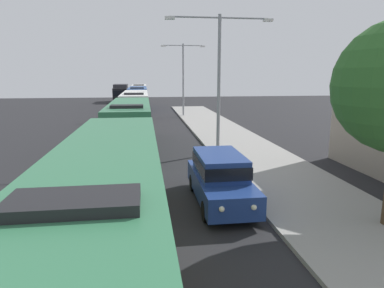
{
  "coord_description": "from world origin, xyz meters",
  "views": [
    {
      "loc": [
        -0.32,
        4.23,
        4.79
      ],
      "look_at": [
        1.83,
        19.79,
        1.58
      ],
      "focal_mm": 31.7,
      "sensor_mm": 36.0,
      "label": 1
    }
  ],
  "objects_px": {
    "bus_rear": "(139,93)",
    "bus_lead": "(108,203)",
    "white_suv": "(220,177)",
    "box_truck_oncoming": "(121,92)",
    "bus_fourth_in_line": "(138,97)",
    "bus_second_in_line": "(130,125)",
    "bus_middle": "(135,106)",
    "streetlamp_mid": "(219,69)",
    "streetlamp_far": "(183,73)"
  },
  "relations": [
    {
      "from": "bus_lead",
      "to": "bus_fourth_in_line",
      "type": "relative_size",
      "value": 1.03
    },
    {
      "from": "bus_lead",
      "to": "bus_second_in_line",
      "type": "distance_m",
      "value": 13.66
    },
    {
      "from": "bus_lead",
      "to": "streetlamp_far",
      "type": "height_order",
      "value": "streetlamp_far"
    },
    {
      "from": "bus_middle",
      "to": "box_truck_oncoming",
      "type": "bearing_deg",
      "value": 96.79
    },
    {
      "from": "bus_fourth_in_line",
      "to": "streetlamp_far",
      "type": "distance_m",
      "value": 11.43
    },
    {
      "from": "bus_second_in_line",
      "to": "box_truck_oncoming",
      "type": "relative_size",
      "value": 1.5
    },
    {
      "from": "bus_lead",
      "to": "bus_second_in_line",
      "type": "bearing_deg",
      "value": 90.0
    },
    {
      "from": "bus_fourth_in_line",
      "to": "white_suv",
      "type": "relative_size",
      "value": 2.36
    },
    {
      "from": "box_truck_oncoming",
      "to": "streetlamp_mid",
      "type": "height_order",
      "value": "streetlamp_mid"
    },
    {
      "from": "bus_lead",
      "to": "bus_rear",
      "type": "distance_m",
      "value": 53.96
    },
    {
      "from": "bus_middle",
      "to": "bus_rear",
      "type": "bearing_deg",
      "value": 90.0
    },
    {
      "from": "streetlamp_far",
      "to": "bus_rear",
      "type": "bearing_deg",
      "value": 103.38
    },
    {
      "from": "bus_second_in_line",
      "to": "streetlamp_mid",
      "type": "height_order",
      "value": "streetlamp_mid"
    },
    {
      "from": "streetlamp_mid",
      "to": "streetlamp_far",
      "type": "relative_size",
      "value": 1.0
    },
    {
      "from": "bus_lead",
      "to": "bus_second_in_line",
      "type": "height_order",
      "value": "same"
    },
    {
      "from": "white_suv",
      "to": "bus_lead",
      "type": "bearing_deg",
      "value": -133.46
    },
    {
      "from": "bus_lead",
      "to": "box_truck_oncoming",
      "type": "xyz_separation_m",
      "value": [
        -3.3,
        54.6,
        0.01
      ]
    },
    {
      "from": "bus_lead",
      "to": "bus_rear",
      "type": "bearing_deg",
      "value": 90.0
    },
    {
      "from": "bus_middle",
      "to": "box_truck_oncoming",
      "type": "height_order",
      "value": "bus_middle"
    },
    {
      "from": "white_suv",
      "to": "streetlamp_far",
      "type": "xyz_separation_m",
      "value": [
        1.7,
        27.37,
        4.03
      ]
    },
    {
      "from": "streetlamp_mid",
      "to": "box_truck_oncoming",
      "type": "bearing_deg",
      "value": 101.57
    },
    {
      "from": "box_truck_oncoming",
      "to": "streetlamp_far",
      "type": "height_order",
      "value": "streetlamp_far"
    },
    {
      "from": "bus_second_in_line",
      "to": "streetlamp_far",
      "type": "height_order",
      "value": "streetlamp_far"
    },
    {
      "from": "streetlamp_far",
      "to": "bus_second_in_line",
      "type": "bearing_deg",
      "value": -107.04
    },
    {
      "from": "white_suv",
      "to": "streetlamp_far",
      "type": "height_order",
      "value": "streetlamp_far"
    },
    {
      "from": "bus_fourth_in_line",
      "to": "white_suv",
      "type": "distance_m",
      "value": 37.05
    },
    {
      "from": "bus_second_in_line",
      "to": "bus_middle",
      "type": "xyz_separation_m",
      "value": [
        0.0,
        13.19,
        0.0
      ]
    },
    {
      "from": "bus_fourth_in_line",
      "to": "streetlamp_mid",
      "type": "relative_size",
      "value": 1.47
    },
    {
      "from": "bus_rear",
      "to": "bus_lead",
      "type": "bearing_deg",
      "value": -90.0
    },
    {
      "from": "bus_fourth_in_line",
      "to": "streetlamp_mid",
      "type": "xyz_separation_m",
      "value": [
        5.4,
        -28.64,
        3.46
      ]
    },
    {
      "from": "bus_second_in_line",
      "to": "bus_fourth_in_line",
      "type": "bearing_deg",
      "value": 90.0
    },
    {
      "from": "bus_fourth_in_line",
      "to": "streetlamp_far",
      "type": "bearing_deg",
      "value": -60.36
    },
    {
      "from": "bus_middle",
      "to": "bus_rear",
      "type": "relative_size",
      "value": 1.14
    },
    {
      "from": "box_truck_oncoming",
      "to": "streetlamp_mid",
      "type": "distance_m",
      "value": 43.5
    },
    {
      "from": "bus_middle",
      "to": "streetlamp_far",
      "type": "relative_size",
      "value": 1.53
    },
    {
      "from": "bus_rear",
      "to": "box_truck_oncoming",
      "type": "distance_m",
      "value": 3.36
    },
    {
      "from": "white_suv",
      "to": "box_truck_oncoming",
      "type": "relative_size",
      "value": 0.71
    },
    {
      "from": "bus_fourth_in_line",
      "to": "bus_middle",
      "type": "bearing_deg",
      "value": -90.0
    },
    {
      "from": "bus_second_in_line",
      "to": "white_suv",
      "type": "xyz_separation_m",
      "value": [
        3.7,
        -9.76,
        -0.65
      ]
    },
    {
      "from": "bus_fourth_in_line",
      "to": "bus_rear",
      "type": "height_order",
      "value": "same"
    },
    {
      "from": "bus_lead",
      "to": "bus_fourth_in_line",
      "type": "xyz_separation_m",
      "value": [
        -0.0,
        40.76,
        -0.0
      ]
    },
    {
      "from": "bus_second_in_line",
      "to": "streetlamp_mid",
      "type": "distance_m",
      "value": 6.59
    },
    {
      "from": "bus_middle",
      "to": "bus_lead",
      "type": "bearing_deg",
      "value": -90.0
    },
    {
      "from": "white_suv",
      "to": "bus_rear",
      "type": "bearing_deg",
      "value": 94.23
    },
    {
      "from": "bus_fourth_in_line",
      "to": "box_truck_oncoming",
      "type": "bearing_deg",
      "value": 103.42
    },
    {
      "from": "bus_middle",
      "to": "streetlamp_mid",
      "type": "distance_m",
      "value": 16.07
    },
    {
      "from": "box_truck_oncoming",
      "to": "streetlamp_far",
      "type": "relative_size",
      "value": 0.88
    },
    {
      "from": "bus_fourth_in_line",
      "to": "bus_lead",
      "type": "bearing_deg",
      "value": -90.0
    },
    {
      "from": "bus_rear",
      "to": "streetlamp_mid",
      "type": "relative_size",
      "value": 1.34
    },
    {
      "from": "bus_second_in_line",
      "to": "streetlamp_mid",
      "type": "relative_size",
      "value": 1.32
    }
  ]
}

